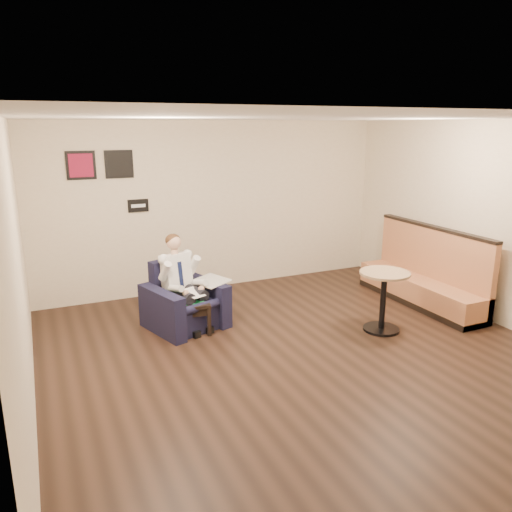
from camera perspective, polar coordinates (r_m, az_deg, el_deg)
name	(u,v)px	position (r m, az deg, el deg)	size (l,w,h in m)	color
ground	(303,355)	(6.23, 5.37, -11.25)	(6.00, 6.00, 0.00)	black
wall_back	(216,206)	(8.44, -4.58, 5.67)	(6.00, 0.02, 2.80)	#F1E3C5
wall_left	(19,276)	(5.02, -25.50, -2.03)	(0.02, 6.00, 2.80)	#F1E3C5
wall_right	(493,223)	(7.69, 25.48, 3.39)	(0.02, 6.00, 2.80)	#F1E3C5
ceiling	(309,118)	(5.60, 6.08, 15.44)	(6.00, 6.00, 0.02)	white
seating_sign	(138,206)	(8.06, -13.31, 5.62)	(0.32, 0.02, 0.20)	black
art_print_left	(81,165)	(7.88, -19.38, 9.75)	(0.42, 0.03, 0.42)	maroon
art_print_right	(119,164)	(7.95, -15.38, 10.09)	(0.42, 0.03, 0.42)	black
armchair	(185,296)	(6.94, -8.14, -4.54)	(0.93, 0.93, 0.90)	black
seated_man	(189,286)	(6.80, -7.64, -3.47)	(0.58, 0.88, 1.23)	silver
lap_papers	(194,293)	(6.74, -7.15, -4.18)	(0.20, 0.29, 0.01)	white
newspaper	(211,281)	(7.02, -5.20, -2.84)	(0.39, 0.49, 0.01)	silver
side_table	(188,316)	(6.87, -7.73, -6.82)	(0.53, 0.53, 0.43)	black
green_folder	(186,301)	(6.77, -8.01, -5.15)	(0.43, 0.31, 0.01)	green
coffee_mug	(199,294)	(6.91, -6.54, -4.32)	(0.08, 0.08, 0.09)	white
smartphone	(189,297)	(6.94, -7.61, -4.63)	(0.13, 0.07, 0.01)	black
banquette	(421,267)	(8.15, 18.39, -1.15)	(0.56, 2.34, 1.20)	#B36E45
cafe_table	(383,301)	(6.98, 14.30, -5.05)	(0.67, 0.67, 0.83)	tan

